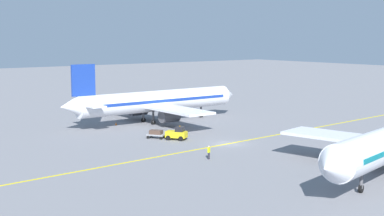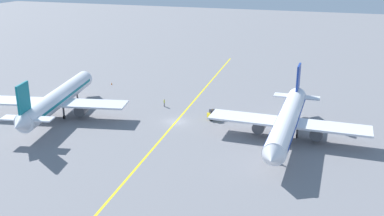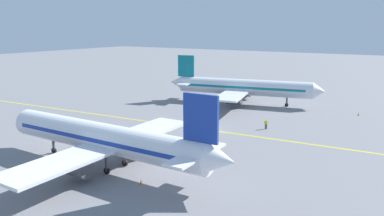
{
  "view_description": "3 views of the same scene",
  "coord_description": "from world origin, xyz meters",
  "px_view_note": "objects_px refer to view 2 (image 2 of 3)",
  "views": [
    {
      "loc": [
        55.52,
        -48.49,
        14.92
      ],
      "look_at": [
        -5.66,
        -2.05,
        4.63
      ],
      "focal_mm": 50.0,
      "sensor_mm": 36.0,
      "label": 1
    },
    {
      "loc": [
        -29.57,
        77.06,
        30.73
      ],
      "look_at": [
        -2.8,
        -1.56,
        2.68
      ],
      "focal_mm": 42.0,
      "sensor_mm": 36.0,
      "label": 2
    },
    {
      "loc": [
        -53.56,
        -30.03,
        17.22
      ],
      "look_at": [
        -4.8,
        0.21,
        4.69
      ],
      "focal_mm": 35.0,
      "sensor_mm": 36.0,
      "label": 3
    }
  ],
  "objects_px": {
    "baggage_cart_trailing": "(230,114)",
    "airplane_adjacent_stand": "(58,99)",
    "ground_crew_worker": "(164,102)",
    "traffic_cone_mid_apron": "(41,122)",
    "traffic_cone_by_wingtip": "(301,126)",
    "baggage_tug_white": "(215,115)",
    "airplane_at_gate": "(288,120)",
    "traffic_cone_near_nose": "(112,83)"
  },
  "relations": [
    {
      "from": "ground_crew_worker",
      "to": "traffic_cone_mid_apron",
      "type": "xyz_separation_m",
      "value": [
        18.84,
        17.19,
        -0.63
      ]
    },
    {
      "from": "traffic_cone_near_nose",
      "to": "traffic_cone_mid_apron",
      "type": "distance_m",
      "value": 29.17
    },
    {
      "from": "airplane_at_gate",
      "to": "ground_crew_worker",
      "type": "relative_size",
      "value": 21.08
    },
    {
      "from": "ground_crew_worker",
      "to": "traffic_cone_near_nose",
      "type": "bearing_deg",
      "value": -31.87
    },
    {
      "from": "airplane_at_gate",
      "to": "baggage_cart_trailing",
      "type": "height_order",
      "value": "airplane_at_gate"
    },
    {
      "from": "traffic_cone_near_nose",
      "to": "ground_crew_worker",
      "type": "bearing_deg",
      "value": 148.13
    },
    {
      "from": "airplane_at_gate",
      "to": "baggage_cart_trailing",
      "type": "xyz_separation_m",
      "value": [
        12.25,
        -8.0,
        -2.95
      ]
    },
    {
      "from": "traffic_cone_by_wingtip",
      "to": "traffic_cone_near_nose",
      "type": "bearing_deg",
      "value": -17.62
    },
    {
      "from": "traffic_cone_mid_apron",
      "to": "traffic_cone_by_wingtip",
      "type": "bearing_deg",
      "value": -164.07
    },
    {
      "from": "airplane_adjacent_stand",
      "to": "traffic_cone_mid_apron",
      "type": "height_order",
      "value": "airplane_adjacent_stand"
    },
    {
      "from": "baggage_tug_white",
      "to": "baggage_cart_trailing",
      "type": "height_order",
      "value": "baggage_tug_white"
    },
    {
      "from": "airplane_at_gate",
      "to": "baggage_cart_trailing",
      "type": "relative_size",
      "value": 12.04
    },
    {
      "from": "traffic_cone_by_wingtip",
      "to": "airplane_at_gate",
      "type": "bearing_deg",
      "value": 75.61
    },
    {
      "from": "traffic_cone_mid_apron",
      "to": "airplane_at_gate",
      "type": "bearing_deg",
      "value": -171.62
    },
    {
      "from": "baggage_tug_white",
      "to": "ground_crew_worker",
      "type": "xyz_separation_m",
      "value": [
        12.54,
        -4.18,
        0.01
      ]
    },
    {
      "from": "ground_crew_worker",
      "to": "airplane_adjacent_stand",
      "type": "bearing_deg",
      "value": 35.32
    },
    {
      "from": "ground_crew_worker",
      "to": "traffic_cone_mid_apron",
      "type": "relative_size",
      "value": 3.05
    },
    {
      "from": "airplane_at_gate",
      "to": "traffic_cone_near_nose",
      "type": "height_order",
      "value": "airplane_at_gate"
    },
    {
      "from": "baggage_cart_trailing",
      "to": "traffic_cone_near_nose",
      "type": "xyz_separation_m",
      "value": [
        34.55,
        -14.33,
        -0.49
      ]
    },
    {
      "from": "airplane_adjacent_stand",
      "to": "traffic_cone_near_nose",
      "type": "xyz_separation_m",
      "value": [
        1.47,
        -24.58,
        -3.43
      ]
    },
    {
      "from": "airplane_at_gate",
      "to": "traffic_cone_by_wingtip",
      "type": "height_order",
      "value": "airplane_at_gate"
    },
    {
      "from": "baggage_cart_trailing",
      "to": "traffic_cone_near_nose",
      "type": "relative_size",
      "value": 5.35
    },
    {
      "from": "baggage_tug_white",
      "to": "ground_crew_worker",
      "type": "bearing_deg",
      "value": -18.45
    },
    {
      "from": "airplane_at_gate",
      "to": "baggage_tug_white",
      "type": "distance_m",
      "value": 16.46
    },
    {
      "from": "baggage_tug_white",
      "to": "airplane_adjacent_stand",
      "type": "bearing_deg",
      "value": 15.52
    },
    {
      "from": "baggage_cart_trailing",
      "to": "traffic_cone_mid_apron",
      "type": "distance_m",
      "value": 37.22
    },
    {
      "from": "airplane_at_gate",
      "to": "baggage_tug_white",
      "type": "relative_size",
      "value": 10.64
    },
    {
      "from": "baggage_cart_trailing",
      "to": "traffic_cone_near_nose",
      "type": "distance_m",
      "value": 37.41
    },
    {
      "from": "airplane_at_gate",
      "to": "traffic_cone_mid_apron",
      "type": "bearing_deg",
      "value": 8.38
    },
    {
      "from": "airplane_at_gate",
      "to": "baggage_tug_white",
      "type": "xyz_separation_m",
      "value": [
        14.99,
        -6.18,
        -2.81
      ]
    },
    {
      "from": "ground_crew_worker",
      "to": "traffic_cone_near_nose",
      "type": "relative_size",
      "value": 3.05
    },
    {
      "from": "ground_crew_worker",
      "to": "traffic_cone_near_nose",
      "type": "distance_m",
      "value": 22.69
    },
    {
      "from": "baggage_cart_trailing",
      "to": "ground_crew_worker",
      "type": "height_order",
      "value": "ground_crew_worker"
    },
    {
      "from": "baggage_cart_trailing",
      "to": "airplane_adjacent_stand",
      "type": "bearing_deg",
      "value": 17.22
    },
    {
      "from": "airplane_adjacent_stand",
      "to": "airplane_at_gate",
      "type": "bearing_deg",
      "value": -177.16
    },
    {
      "from": "baggage_cart_trailing",
      "to": "traffic_cone_mid_apron",
      "type": "relative_size",
      "value": 5.35
    },
    {
      "from": "airplane_at_gate",
      "to": "traffic_cone_mid_apron",
      "type": "relative_size",
      "value": 64.38
    },
    {
      "from": "airplane_adjacent_stand",
      "to": "traffic_cone_by_wingtip",
      "type": "bearing_deg",
      "value": -169.0
    },
    {
      "from": "ground_crew_worker",
      "to": "traffic_cone_near_nose",
      "type": "xyz_separation_m",
      "value": [
        19.26,
        -11.98,
        -0.63
      ]
    },
    {
      "from": "baggage_cart_trailing",
      "to": "traffic_cone_by_wingtip",
      "type": "bearing_deg",
      "value": 175.54
    },
    {
      "from": "baggage_cart_trailing",
      "to": "traffic_cone_mid_apron",
      "type": "xyz_separation_m",
      "value": [
        34.13,
        14.83,
        -0.49
      ]
    },
    {
      "from": "baggage_cart_trailing",
      "to": "traffic_cone_by_wingtip",
      "type": "distance_m",
      "value": 14.07
    }
  ]
}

